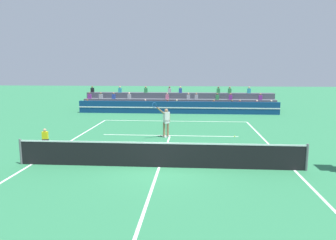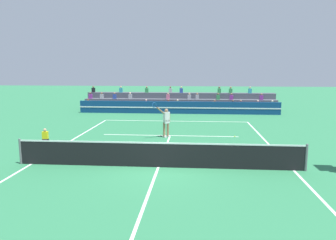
% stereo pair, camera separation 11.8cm
% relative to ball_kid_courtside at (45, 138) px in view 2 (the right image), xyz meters
% --- Properties ---
extents(ground_plane, '(120.00, 120.00, 0.00)m').
position_rel_ball_kid_courtside_xyz_m(ground_plane, '(6.61, -3.75, -0.33)').
color(ground_plane, '#2D7A4C').
extents(court_lines, '(11.10, 23.90, 0.01)m').
position_rel_ball_kid_courtside_xyz_m(court_lines, '(6.61, -3.75, -0.33)').
color(court_lines, white).
rests_on(court_lines, ground).
extents(tennis_net, '(12.00, 0.10, 1.10)m').
position_rel_ball_kid_courtside_xyz_m(tennis_net, '(6.61, -3.75, 0.21)').
color(tennis_net, slate).
rests_on(tennis_net, ground).
extents(sponsor_banner_wall, '(18.00, 0.26, 1.10)m').
position_rel_ball_kid_courtside_xyz_m(sponsor_banner_wall, '(6.61, 12.33, 0.22)').
color(sponsor_banner_wall, navy).
rests_on(sponsor_banner_wall, ground).
extents(bleacher_stand, '(18.39, 2.85, 2.28)m').
position_rel_ball_kid_courtside_xyz_m(bleacher_stand, '(6.61, 14.87, 0.32)').
color(bleacher_stand, '#4C515B').
rests_on(bleacher_stand, ground).
extents(ball_kid_courtside, '(0.30, 0.36, 0.84)m').
position_rel_ball_kid_courtside_xyz_m(ball_kid_courtside, '(0.00, 0.00, 0.00)').
color(ball_kid_courtside, black).
rests_on(ball_kid_courtside, ground).
extents(tennis_player, '(1.04, 1.05, 2.21)m').
position_rel_ball_kid_courtside_xyz_m(tennis_player, '(6.40, 2.19, 0.65)').
color(tennis_player, '#9E7051').
rests_on(tennis_player, ground).
extents(tennis_ball, '(0.07, 0.07, 0.07)m').
position_rel_ball_kid_courtside_xyz_m(tennis_ball, '(10.50, 2.61, -0.30)').
color(tennis_ball, '#C6DB33').
rests_on(tennis_ball, ground).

